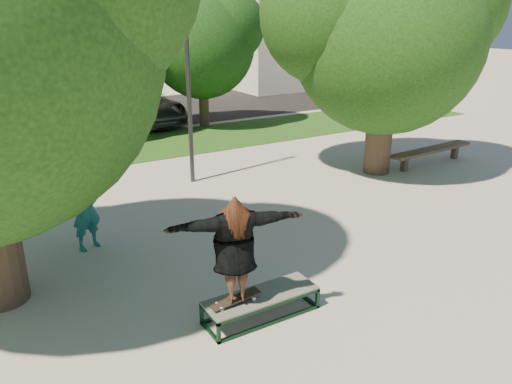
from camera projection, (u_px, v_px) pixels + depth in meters
ground at (255, 262)px, 9.39m from camera, size 120.00×120.00×0.00m
grass_strip at (139, 147)px, 17.52m from camera, size 30.00×4.00×0.02m
asphalt_strip at (70, 118)px, 22.27m from camera, size 40.00×8.00×0.01m
tree_right at (384, 26)px, 13.39m from camera, size 6.24×5.33×6.51m
bg_tree_mid at (48, 26)px, 17.23m from camera, size 5.76×4.92×6.24m
bg_tree_right at (199, 39)px, 19.70m from camera, size 5.04×4.31×5.43m
lamppost at (188, 65)px, 12.85m from camera, size 0.25×0.15×6.11m
side_building at (313, 20)px, 34.56m from camera, size 15.00×10.00×8.00m
grind_box at (261, 305)px, 7.64m from camera, size 1.80×0.60×0.38m
skater_rig at (235, 249)px, 7.06m from camera, size 2.05×1.02×1.69m
bystander at (86, 208)px, 9.67m from camera, size 0.73×0.61×1.70m
bench at (431, 151)px, 15.34m from camera, size 3.35×0.64×0.51m
car_dark at (65, 110)px, 20.24m from camera, size 2.20×4.55×1.44m
car_grey at (141, 105)px, 21.23m from camera, size 2.64×5.40×1.48m
car_silver_b at (118, 103)px, 22.18m from camera, size 2.83×5.00×1.37m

